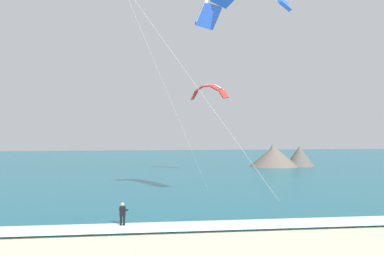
% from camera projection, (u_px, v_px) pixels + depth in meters
% --- Properties ---
extents(sea, '(200.00, 120.00, 0.20)m').
position_uv_depth(sea, '(148.00, 164.00, 88.60)').
color(sea, '#146075').
rests_on(sea, ground).
extents(surf_foam, '(200.00, 2.92, 0.04)m').
position_uv_depth(surf_foam, '(201.00, 226.00, 30.24)').
color(surf_foam, white).
rests_on(surf_foam, sea).
extents(surfboard, '(0.88, 1.47, 0.09)m').
position_uv_depth(surfboard, '(122.00, 229.00, 30.22)').
color(surfboard, '#239EC6').
rests_on(surfboard, ground).
extents(kitesurfer, '(0.63, 0.63, 1.69)m').
position_uv_depth(kitesurfer, '(123.00, 214.00, 30.24)').
color(kitesurfer, black).
rests_on(kitesurfer, ground).
extents(kite_distant, '(4.88, 4.73, 2.16)m').
position_uv_depth(kite_distant, '(208.00, 90.00, 65.96)').
color(kite_distant, red).
extents(headland_right, '(11.49, 8.77, 4.08)m').
position_uv_depth(headland_right, '(280.00, 157.00, 80.99)').
color(headland_right, '#56514C').
rests_on(headland_right, ground).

